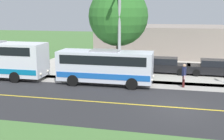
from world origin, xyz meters
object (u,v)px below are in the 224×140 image
(street_light_pole, at_px, (119,29))
(tree_curbside, at_px, (118,16))
(pedestrian_with_bags, at_px, (184,75))
(parked_car_near, at_px, (166,66))
(shuttle_bus_front, at_px, (105,65))
(parked_car_far, at_px, (212,68))
(commercial_building, at_px, (162,40))

(street_light_pole, xyz_separation_m, tree_curbside, (-2.52, -0.56, 0.96))
(pedestrian_with_bags, distance_m, street_light_pole, 6.14)
(street_light_pole, relative_size, parked_car_near, 1.78)
(shuttle_bus_front, bearing_deg, pedestrian_with_bags, 94.17)
(parked_car_far, distance_m, tree_curbside, 9.87)
(parked_car_far, bearing_deg, tree_curbside, -75.05)
(parked_car_far, height_order, commercial_building, commercial_building)
(shuttle_bus_front, xyz_separation_m, parked_car_near, (-5.33, 4.68, -0.85))
(pedestrian_with_bags, height_order, commercial_building, commercial_building)
(parked_car_far, bearing_deg, street_light_pole, -58.72)
(shuttle_bus_front, xyz_separation_m, pedestrian_with_bags, (-0.45, 6.16, -0.56))
(street_light_pole, bearing_deg, commercial_building, 170.30)
(parked_car_far, relative_size, tree_curbside, 0.56)
(tree_curbside, bearing_deg, parked_car_near, 119.54)
(pedestrian_with_bags, height_order, parked_car_near, pedestrian_with_bags)
(street_light_pole, relative_size, parked_car_far, 1.77)
(parked_car_far, bearing_deg, commercial_building, -156.84)
(pedestrian_with_bags, height_order, street_light_pole, street_light_pole)
(street_light_pole, bearing_deg, tree_curbside, -167.53)
(parked_car_near, bearing_deg, parked_car_far, 88.16)
(street_light_pole, distance_m, commercial_building, 16.94)
(pedestrian_with_bags, distance_m, commercial_building, 16.68)
(commercial_building, bearing_deg, parked_car_near, 4.03)
(shuttle_bus_front, xyz_separation_m, commercial_building, (-16.95, 3.86, 0.38))
(parked_car_near, xyz_separation_m, tree_curbside, (2.38, -4.20, 4.65))
(parked_car_far, xyz_separation_m, commercial_building, (-11.75, -5.03, 1.24))
(pedestrian_with_bags, bearing_deg, shuttle_bus_front, -85.83)
(parked_car_far, xyz_separation_m, tree_curbside, (2.25, -8.41, 4.65))
(shuttle_bus_front, distance_m, tree_curbside, 4.83)
(pedestrian_with_bags, xyz_separation_m, commercial_building, (-16.50, -2.30, 0.94))
(pedestrian_with_bags, distance_m, parked_car_near, 5.11)
(shuttle_bus_front, distance_m, street_light_pole, 3.05)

